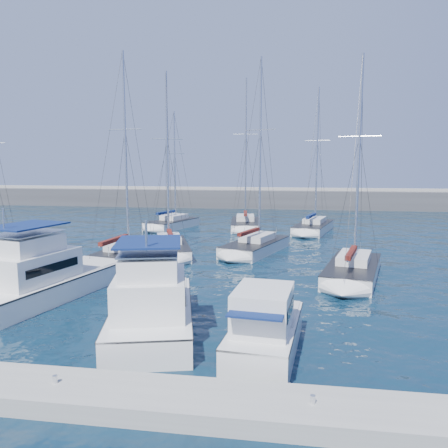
# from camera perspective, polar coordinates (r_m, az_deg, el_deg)

# --- Properties ---
(ground) EXTENTS (220.00, 220.00, 0.00)m
(ground) POSITION_cam_1_polar(r_m,az_deg,el_deg) (25.27, -8.55, -9.42)
(ground) COLOR black
(ground) RESTS_ON ground
(breakwater) EXTENTS (160.00, 6.00, 4.45)m
(breakwater) POSITION_cam_1_polar(r_m,az_deg,el_deg) (75.66, 3.06, 3.00)
(breakwater) COLOR #424244
(breakwater) RESTS_ON ground
(dock) EXTENTS (40.00, 2.20, 0.60)m
(dock) POSITION_cam_1_polar(r_m,az_deg,el_deg) (15.76, -21.12, -19.76)
(dock) COLOR gray
(dock) RESTS_ON ground
(dock_cleat_centre) EXTENTS (0.16, 0.16, 0.25)m
(dock_cleat_centre) POSITION_cam_1_polar(r_m,az_deg,el_deg) (15.57, -21.20, -18.37)
(dock_cleat_centre) COLOR silver
(dock_cleat_centre) RESTS_ON dock
(dock_cleat_near_stbd) EXTENTS (0.16, 0.16, 0.25)m
(dock_cleat_near_stbd) POSITION_cam_1_polar(r_m,az_deg,el_deg) (13.82, 11.51, -21.52)
(dock_cleat_near_stbd) COLOR silver
(dock_cleat_near_stbd) RESTS_ON dock
(motor_yacht_port_inner) EXTENTS (5.80, 10.49, 4.69)m
(motor_yacht_port_inner) POSITION_cam_1_polar(r_m,az_deg,el_deg) (26.45, -22.55, -6.61)
(motor_yacht_port_inner) COLOR silver
(motor_yacht_port_inner) RESTS_ON ground
(motor_yacht_stbd_inner) EXTENTS (5.47, 9.08, 4.69)m
(motor_yacht_stbd_inner) POSITION_cam_1_polar(r_m,az_deg,el_deg) (19.99, -9.41, -10.73)
(motor_yacht_stbd_inner) COLOR silver
(motor_yacht_stbd_inner) RESTS_ON ground
(motor_yacht_stbd_outer) EXTENTS (3.09, 6.16, 3.20)m
(motor_yacht_stbd_outer) POSITION_cam_1_polar(r_m,az_deg,el_deg) (17.79, 5.34, -13.70)
(motor_yacht_stbd_outer) COLOR silver
(motor_yacht_stbd_outer) RESTS_ON ground
(sailboat_mid_b) EXTENTS (4.00, 8.72, 16.12)m
(sailboat_mid_b) POSITION_cam_1_polar(r_m,az_deg,el_deg) (34.38, -12.95, -3.97)
(sailboat_mid_b) COLOR silver
(sailboat_mid_b) RESTS_ON ground
(sailboat_mid_c) EXTENTS (5.34, 8.31, 15.22)m
(sailboat_mid_c) POSITION_cam_1_polar(r_m,az_deg,el_deg) (36.60, -7.15, -3.12)
(sailboat_mid_c) COLOR silver
(sailboat_mid_c) RESTS_ON ground
(sailboat_mid_d) EXTENTS (5.67, 8.67, 16.53)m
(sailboat_mid_d) POSITION_cam_1_polar(r_m,az_deg,el_deg) (37.21, 4.14, -2.88)
(sailboat_mid_d) COLOR silver
(sailboat_mid_d) RESTS_ON ground
(sailboat_mid_e) EXTENTS (4.98, 8.85, 14.79)m
(sailboat_mid_e) POSITION_cam_1_polar(r_m,az_deg,el_deg) (30.20, 16.48, -5.77)
(sailboat_mid_e) COLOR silver
(sailboat_mid_e) RESTS_ON ground
(sailboat_back_a) EXTENTS (5.34, 7.97, 13.78)m
(sailboat_back_a) POSITION_cam_1_polar(r_m,az_deg,el_deg) (51.49, -6.78, 0.06)
(sailboat_back_a) COLOR silver
(sailboat_back_a) RESTS_ON ground
(sailboat_back_b) EXTENTS (3.98, 8.37, 17.43)m
(sailboat_back_b) POSITION_cam_1_polar(r_m,az_deg,el_deg) (50.61, 2.80, 0.01)
(sailboat_back_b) COLOR silver
(sailboat_back_b) RESTS_ON ground
(sailboat_back_c) EXTENTS (5.09, 8.90, 16.05)m
(sailboat_back_c) POSITION_cam_1_polar(r_m,az_deg,el_deg) (49.27, 11.61, -0.38)
(sailboat_back_c) COLOR silver
(sailboat_back_c) RESTS_ON ground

